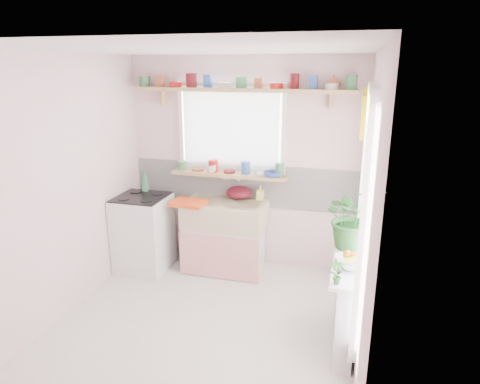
# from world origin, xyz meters

# --- Properties ---
(room) EXTENTS (3.20, 3.20, 3.20)m
(room) POSITION_xyz_m (0.66, 0.86, 1.37)
(room) COLOR silver
(room) RESTS_ON ground
(sink_unit) EXTENTS (0.95, 0.65, 1.11)m
(sink_unit) POSITION_xyz_m (-0.15, 1.29, 0.43)
(sink_unit) COLOR white
(sink_unit) RESTS_ON ground
(cooker) EXTENTS (0.58, 0.58, 0.93)m
(cooker) POSITION_xyz_m (-1.10, 1.05, 0.46)
(cooker) COLOR white
(cooker) RESTS_ON ground
(radiator_ledge) EXTENTS (0.22, 0.95, 0.78)m
(radiator_ledge) POSITION_xyz_m (1.30, 0.20, 0.40)
(radiator_ledge) COLOR white
(radiator_ledge) RESTS_ON ground
(windowsill) EXTENTS (1.40, 0.22, 0.04)m
(windowsill) POSITION_xyz_m (-0.15, 1.48, 1.14)
(windowsill) COLOR tan
(windowsill) RESTS_ON room
(pine_shelf) EXTENTS (2.52, 0.24, 0.04)m
(pine_shelf) POSITION_xyz_m (0.00, 1.47, 2.12)
(pine_shelf) COLOR tan
(pine_shelf) RESTS_ON room
(shelf_crockery) EXTENTS (2.47, 0.11, 0.12)m
(shelf_crockery) POSITION_xyz_m (-0.02, 1.47, 2.19)
(shelf_crockery) COLOR #3F7F4C
(shelf_crockery) RESTS_ON pine_shelf
(sill_crockery) EXTENTS (1.35, 0.11, 0.12)m
(sill_crockery) POSITION_xyz_m (-0.17, 1.48, 1.22)
(sill_crockery) COLOR #3F7F4C
(sill_crockery) RESTS_ON windowsill
(dish_tray) EXTENTS (0.40, 0.31, 0.04)m
(dish_tray) POSITION_xyz_m (-0.53, 1.10, 0.87)
(dish_tray) COLOR #F64A15
(dish_tray) RESTS_ON sink_unit
(colander) EXTENTS (0.41, 0.41, 0.14)m
(colander) POSITION_xyz_m (-0.03, 1.50, 0.92)
(colander) COLOR #520E1A
(colander) RESTS_ON sink_unit
(jade_plant) EXTENTS (0.66, 0.62, 0.58)m
(jade_plant) POSITION_xyz_m (1.30, 0.55, 1.07)
(jade_plant) COLOR #275A24
(jade_plant) RESTS_ON radiator_ledge
(fruit_bowl) EXTENTS (0.37, 0.37, 0.07)m
(fruit_bowl) POSITION_xyz_m (1.33, 0.13, 0.81)
(fruit_bowl) COLOR silver
(fruit_bowl) RESTS_ON radiator_ledge
(herb_pot) EXTENTS (0.13, 0.11, 0.20)m
(herb_pot) POSITION_xyz_m (1.21, -0.20, 0.88)
(herb_pot) COLOR #2A5F26
(herb_pot) RESTS_ON radiator_ledge
(soap_bottle_sink) EXTENTS (0.08, 0.08, 0.18)m
(soap_bottle_sink) POSITION_xyz_m (0.22, 1.50, 0.94)
(soap_bottle_sink) COLOR #EADF68
(soap_bottle_sink) RESTS_ON sink_unit
(sill_cup) EXTENTS (0.14, 0.14, 0.09)m
(sill_cup) POSITION_xyz_m (-0.36, 1.42, 1.21)
(sill_cup) COLOR beige
(sill_cup) RESTS_ON windowsill
(sill_bowl) EXTENTS (0.22, 0.22, 0.06)m
(sill_bowl) POSITION_xyz_m (0.38, 1.42, 1.19)
(sill_bowl) COLOR #30419D
(sill_bowl) RESTS_ON windowsill
(shelf_vase) EXTENTS (0.14, 0.14, 0.14)m
(shelf_vase) POSITION_xyz_m (1.00, 1.53, 2.21)
(shelf_vase) COLOR #B36037
(shelf_vase) RESTS_ON pine_shelf
(cooker_bottle) EXTENTS (0.13, 0.13, 0.27)m
(cooker_bottle) POSITION_xyz_m (-1.16, 1.27, 1.05)
(cooker_bottle) COLOR #39734E
(cooker_bottle) RESTS_ON cooker
(fruit) EXTENTS (0.20, 0.14, 0.10)m
(fruit) POSITION_xyz_m (1.34, 0.13, 0.87)
(fruit) COLOR orange
(fruit) RESTS_ON fruit_bowl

